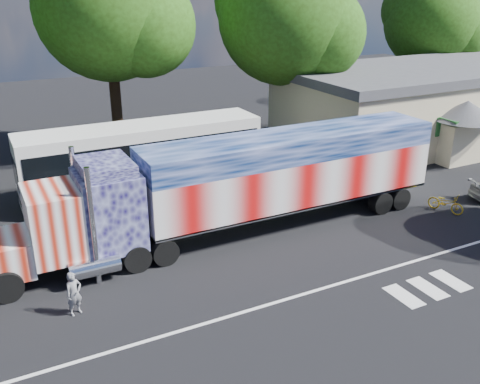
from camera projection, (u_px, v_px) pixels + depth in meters
name	position (u px, v px, depth m)	size (l,w,h in m)	color
ground	(272.00, 257.00, 22.51)	(100.00, 100.00, 0.00)	black
lane_markings	(362.00, 290.00, 20.12)	(30.00, 2.67, 0.01)	silver
semi_truck	(239.00, 184.00, 23.77)	(22.11, 3.49, 4.71)	black
coach_bus	(144.00, 157.00, 28.87)	(12.93, 3.01, 3.76)	silver
hall_building	(433.00, 102.00, 38.99)	(22.40, 12.80, 5.20)	beige
woman	(74.00, 294.00, 18.41)	(0.59, 0.39, 1.62)	slate
bicycle	(446.00, 203.00, 26.78)	(0.64, 1.83, 0.96)	gold
tree_n_mid	(111.00, 8.00, 32.64)	(9.50, 9.05, 13.90)	black
tree_ne_a	(288.00, 18.00, 35.88)	(9.52, 9.07, 13.09)	black
tree_far_ne	(434.00, 22.00, 46.90)	(8.73, 8.32, 11.70)	black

